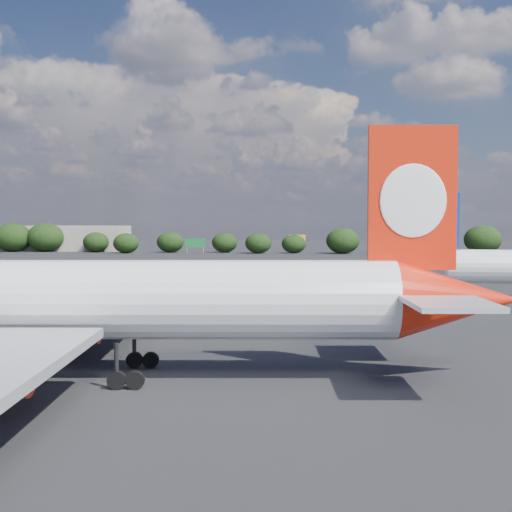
{
  "coord_description": "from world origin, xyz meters",
  "views": [
    {
      "loc": [
        20.29,
        -32.4,
        10.34
      ],
      "look_at": [
        16.0,
        12.0,
        8.0
      ],
      "focal_mm": 50.0,
      "sensor_mm": 36.0,
      "label": 1
    }
  ],
  "objects": [
    {
      "name": "ground",
      "position": [
        0.0,
        60.0,
        0.0
      ],
      "size": [
        500.0,
        500.0,
        0.0
      ],
      "primitive_type": "plane",
      "color": "black",
      "rests_on": "ground"
    },
    {
      "name": "qantas_airliner",
      "position": [
        7.19,
        12.29,
        4.96
      ],
      "size": [
        49.91,
        47.5,
        16.28
      ],
      "color": "white",
      "rests_on": "ground"
    },
    {
      "name": "terminal_building",
      "position": [
        -65.0,
        192.0,
        4.0
      ],
      "size": [
        42.0,
        16.0,
        8.0
      ],
      "color": "gray",
      "rests_on": "ground"
    },
    {
      "name": "highway_sign",
      "position": [
        -18.0,
        176.0,
        3.13
      ],
      "size": [
        6.0,
        0.3,
        4.5
      ],
      "color": "#156C2D",
      "rests_on": "ground"
    },
    {
      "name": "billboard_yellow",
      "position": [
        12.0,
        182.0,
        3.87
      ],
      "size": [
        5.0,
        0.3,
        5.5
      ],
      "color": "yellow",
      "rests_on": "ground"
    },
    {
      "name": "horizon_treeline",
      "position": [
        14.57,
        180.74,
        3.99
      ],
      "size": [
        204.02,
        16.5,
        9.28
      ],
      "color": "black",
      "rests_on": "ground"
    }
  ]
}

